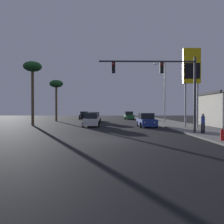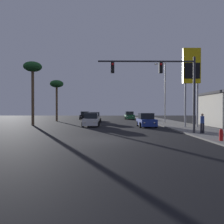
% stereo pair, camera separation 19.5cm
% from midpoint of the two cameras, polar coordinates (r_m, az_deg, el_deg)
% --- Properties ---
extents(ground_plane, '(120.00, 120.00, 0.00)m').
position_cam_midpoint_polar(ground_plane, '(15.34, -2.02, -7.30)').
color(ground_plane, black).
extents(sidewalk_right, '(5.00, 60.00, 0.12)m').
position_cam_midpoint_polar(sidewalk_right, '(26.88, 19.24, -3.76)').
color(sidewalk_right, gray).
rests_on(sidewalk_right, ground).
extents(car_green, '(2.04, 4.34, 1.68)m').
position_cam_midpoint_polar(car_green, '(46.78, 4.66, -0.98)').
color(car_green, '#195933').
rests_on(car_green, ground).
extents(car_blue, '(2.04, 4.33, 1.68)m').
position_cam_midpoint_polar(car_blue, '(26.82, 9.12, -2.24)').
color(car_blue, navy).
rests_on(car_blue, ground).
extents(car_white, '(2.04, 4.32, 1.68)m').
position_cam_midpoint_polar(car_white, '(27.63, -5.25, -2.15)').
color(car_white, silver).
rests_on(car_white, ground).
extents(car_black, '(2.04, 4.32, 1.68)m').
position_cam_midpoint_polar(car_black, '(46.33, -6.94, -1.00)').
color(car_black, black).
rests_on(car_black, ground).
extents(car_silver, '(2.04, 4.32, 1.68)m').
position_cam_midpoint_polar(car_silver, '(35.76, -4.42, -1.50)').
color(car_silver, '#B7B7BC').
rests_on(car_silver, ground).
extents(traffic_light_mast, '(8.31, 0.36, 6.50)m').
position_cam_midpoint_polar(traffic_light_mast, '(19.36, 14.18, 8.53)').
color(traffic_light_mast, '#38383D').
rests_on(traffic_light_mast, sidewalk_right).
extents(street_lamp, '(1.74, 0.24, 9.00)m').
position_cam_midpoint_polar(street_lamp, '(33.88, 13.62, 5.74)').
color(street_lamp, '#99999E').
rests_on(street_lamp, sidewalk_right).
extents(gas_station_sign, '(2.00, 0.42, 9.00)m').
position_cam_midpoint_polar(gas_station_sign, '(27.00, 20.25, 10.22)').
color(gas_station_sign, '#99999E').
rests_on(gas_station_sign, sidewalk_right).
extents(fire_hydrant, '(0.24, 0.34, 0.76)m').
position_cam_midpoint_polar(fire_hydrant, '(15.78, 26.93, -5.37)').
color(fire_hydrant, red).
rests_on(fire_hydrant, sidewalk_right).
extents(pedestrian_on_sidewalk, '(0.34, 0.32, 1.67)m').
position_cam_midpoint_polar(pedestrian_on_sidewalk, '(19.87, 22.77, -2.53)').
color(pedestrian_on_sidewalk, '#23232D').
rests_on(pedestrian_on_sidewalk, sidewalk_right).
extents(palm_tree_mid, '(2.40, 2.40, 7.37)m').
position_cam_midpoint_polar(palm_tree_mid, '(40.50, -14.12, 6.67)').
color(palm_tree_mid, brown).
rests_on(palm_tree_mid, ground).
extents(palm_tree_near, '(2.40, 2.40, 8.48)m').
position_cam_midpoint_polar(palm_tree_near, '(31.32, -19.85, 10.26)').
color(palm_tree_near, brown).
rests_on(palm_tree_near, ground).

